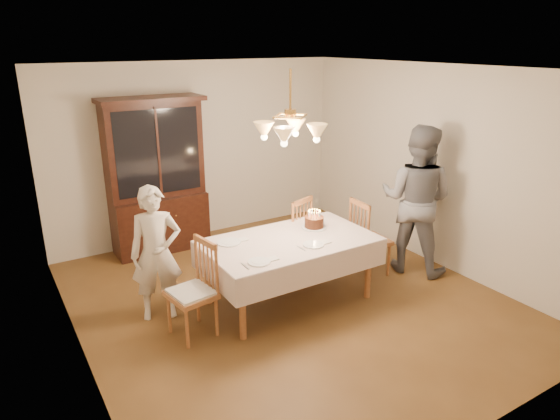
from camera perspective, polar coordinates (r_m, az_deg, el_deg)
ground at (r=5.90m, az=1.03°, el=-10.23°), size 5.00×5.00×0.00m
room_shell at (r=5.31m, az=1.13°, el=4.83°), size 5.00×5.00×5.00m
dining_table at (r=5.60m, az=1.08°, el=-4.12°), size 1.90×1.10×0.76m
china_hutch at (r=7.14m, az=-13.93°, el=3.48°), size 1.38×0.54×2.16m
chair_far_side at (r=6.47m, az=1.24°, el=-3.15°), size 0.55×0.54×1.00m
chair_left_end at (r=5.15m, az=-10.00°, el=-9.46°), size 0.48×0.50×1.00m
chair_right_end at (r=6.45m, az=10.17°, el=-3.54°), size 0.45×0.47×1.00m
elderly_woman at (r=5.44m, az=-13.97°, el=-4.86°), size 0.61×0.48×1.47m
adult_in_grey at (r=6.54m, az=15.28°, el=1.14°), size 1.08×1.16×1.91m
birthday_cake at (r=5.90m, az=3.92°, el=-1.46°), size 0.30×0.30×0.22m
place_setting_near_left at (r=5.03m, az=-2.26°, el=-5.92°), size 0.38×0.23×0.02m
place_setting_near_right at (r=5.44m, az=3.96°, el=-3.96°), size 0.38×0.23×0.02m
place_setting_far_left at (r=5.51m, az=-5.75°, el=-3.68°), size 0.41×0.26×0.02m
chandelier at (r=5.23m, az=1.16°, el=9.03°), size 0.62×0.62×0.73m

